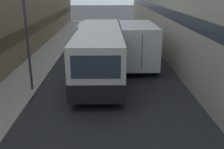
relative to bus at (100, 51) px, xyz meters
name	(u,v)px	position (x,y,z in m)	size (l,w,h in m)	color
ground_plane	(108,78)	(0.51, -0.56, -1.56)	(150.00, 150.00, 0.00)	#232326
sidewalk_left	(26,78)	(-4.46, -0.56, -1.50)	(2.35, 60.00, 0.13)	gray
bus	(100,51)	(0.00, 0.00, 0.00)	(2.60, 10.52, 2.93)	silver
box_truck	(136,42)	(2.51, 2.65, 0.06)	(2.31, 7.20, 2.99)	silver
panel_van	(88,32)	(-1.43, 10.70, -0.51)	(1.97, 4.76, 1.87)	#BCBCC1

